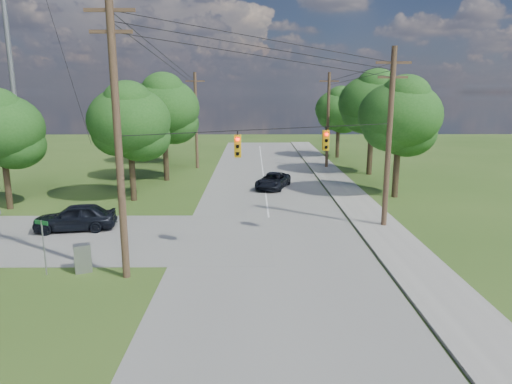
{
  "coord_description": "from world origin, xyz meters",
  "views": [
    {
      "loc": [
        0.98,
        -18.49,
        7.97
      ],
      "look_at": [
        1.14,
        5.0,
        2.82
      ],
      "focal_mm": 32.0,
      "sensor_mm": 36.0,
      "label": 1
    }
  ],
  "objects_px": {
    "car_cross_dark": "(75,217)",
    "pole_north_e": "(328,120)",
    "car_main_north": "(273,181)",
    "pole_ne": "(389,136)",
    "pole_north_w": "(196,120)",
    "control_cabinet": "(83,258)",
    "pole_sw": "(118,135)"
  },
  "relations": [
    {
      "from": "control_cabinet",
      "to": "pole_north_e",
      "type": "bearing_deg",
      "value": 36.77
    },
    {
      "from": "pole_north_e",
      "to": "pole_north_w",
      "type": "height_order",
      "value": "same"
    },
    {
      "from": "pole_sw",
      "to": "pole_north_e",
      "type": "distance_m",
      "value": 32.55
    },
    {
      "from": "pole_north_w",
      "to": "car_cross_dark",
      "type": "relative_size",
      "value": 2.16
    },
    {
      "from": "pole_ne",
      "to": "car_cross_dark",
      "type": "relative_size",
      "value": 2.27
    },
    {
      "from": "pole_ne",
      "to": "car_main_north",
      "type": "bearing_deg",
      "value": 118.95
    },
    {
      "from": "car_main_north",
      "to": "pole_sw",
      "type": "bearing_deg",
      "value": -92.6
    },
    {
      "from": "pole_north_e",
      "to": "car_cross_dark",
      "type": "relative_size",
      "value": 2.16
    },
    {
      "from": "pole_north_w",
      "to": "control_cabinet",
      "type": "bearing_deg",
      "value": -93.39
    },
    {
      "from": "pole_north_e",
      "to": "car_cross_dark",
      "type": "height_order",
      "value": "pole_north_e"
    },
    {
      "from": "pole_north_e",
      "to": "control_cabinet",
      "type": "xyz_separation_m",
      "value": [
        -15.62,
        -29.0,
        -4.48
      ]
    },
    {
      "from": "pole_sw",
      "to": "car_cross_dark",
      "type": "bearing_deg",
      "value": 124.88
    },
    {
      "from": "pole_sw",
      "to": "control_cabinet",
      "type": "xyz_separation_m",
      "value": [
        -2.12,
        0.6,
        -5.58
      ]
    },
    {
      "from": "pole_sw",
      "to": "control_cabinet",
      "type": "height_order",
      "value": "pole_sw"
    },
    {
      "from": "pole_ne",
      "to": "car_main_north",
      "type": "height_order",
      "value": "pole_ne"
    },
    {
      "from": "pole_north_w",
      "to": "control_cabinet",
      "type": "distance_m",
      "value": 29.39
    },
    {
      "from": "pole_north_e",
      "to": "car_main_north",
      "type": "distance_m",
      "value": 13.19
    },
    {
      "from": "pole_north_w",
      "to": "pole_north_e",
      "type": "bearing_deg",
      "value": 0.0
    },
    {
      "from": "car_cross_dark",
      "to": "pole_north_e",
      "type": "bearing_deg",
      "value": 131.55
    },
    {
      "from": "pole_ne",
      "to": "pole_north_e",
      "type": "distance_m",
      "value": 22.0
    },
    {
      "from": "pole_sw",
      "to": "car_cross_dark",
      "type": "distance_m",
      "value": 10.05
    },
    {
      "from": "pole_ne",
      "to": "pole_north_w",
      "type": "distance_m",
      "value": 26.03
    },
    {
      "from": "pole_north_w",
      "to": "pole_ne",
      "type": "bearing_deg",
      "value": -57.71
    },
    {
      "from": "car_cross_dark",
      "to": "control_cabinet",
      "type": "xyz_separation_m",
      "value": [
        2.73,
        -6.35,
        -0.18
      ]
    },
    {
      "from": "car_cross_dark",
      "to": "car_main_north",
      "type": "height_order",
      "value": "car_cross_dark"
    },
    {
      "from": "car_cross_dark",
      "to": "car_main_north",
      "type": "bearing_deg",
      "value": 125.07
    },
    {
      "from": "pole_ne",
      "to": "car_main_north",
      "type": "xyz_separation_m",
      "value": [
        -6.23,
        11.26,
        -4.79
      ]
    },
    {
      "from": "pole_ne",
      "to": "control_cabinet",
      "type": "height_order",
      "value": "pole_ne"
    },
    {
      "from": "pole_north_w",
      "to": "control_cabinet",
      "type": "height_order",
      "value": "pole_north_w"
    },
    {
      "from": "pole_ne",
      "to": "pole_north_w",
      "type": "xyz_separation_m",
      "value": [
        -13.9,
        22.0,
        -0.34
      ]
    },
    {
      "from": "pole_sw",
      "to": "car_main_north",
      "type": "height_order",
      "value": "pole_sw"
    },
    {
      "from": "pole_north_e",
      "to": "control_cabinet",
      "type": "height_order",
      "value": "pole_north_e"
    }
  ]
}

